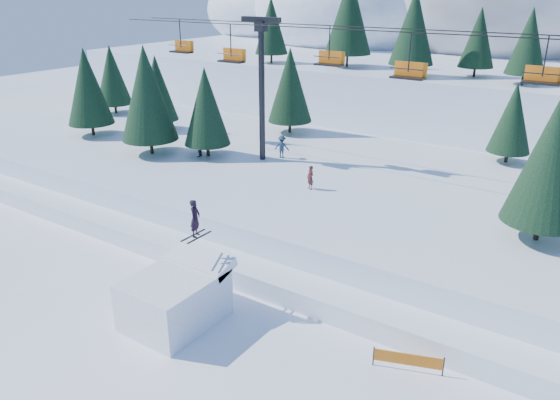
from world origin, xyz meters
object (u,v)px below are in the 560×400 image
Objects in this scene: chairlift at (396,80)px; jump_kicker at (176,296)px; banner_near at (408,360)px; banner_far at (500,361)px.

jump_kicker is at bearing -100.89° from chairlift.
chairlift is 17.05× the size of banner_near.
jump_kicker is 10.74m from banner_near.
banner_far is at bearing 32.58° from banner_near.
jump_kicker is at bearing -161.11° from banner_far.
jump_kicker is 18.80m from chairlift.
chairlift is 18.08m from banner_near.
jump_kicker reaches higher than banner_far.
chairlift is at bearing 117.00° from banner_near.
banner_far is (13.53, 4.63, -0.76)m from jump_kicker.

